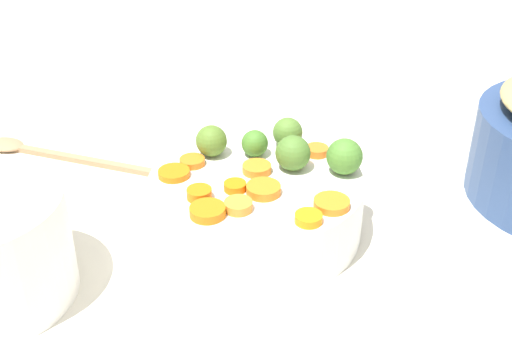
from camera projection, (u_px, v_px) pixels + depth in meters
name	position (u px, v px, depth m)	size (l,w,h in m)	color
tabletop	(289.00, 249.00, 0.78)	(2.40, 2.40, 0.02)	silver
serving_bowl_carrots	(256.00, 204.00, 0.78)	(0.25, 0.25, 0.07)	white
carrot_slice_0	(199.00, 194.00, 0.72)	(0.03, 0.03, 0.01)	orange
carrot_slice_1	(238.00, 206.00, 0.70)	(0.03, 0.03, 0.01)	orange
carrot_slice_2	(235.00, 186.00, 0.73)	(0.03, 0.03, 0.01)	orange
carrot_slice_3	(174.00, 173.00, 0.76)	(0.04, 0.04, 0.01)	orange
carrot_slice_4	(332.00, 203.00, 0.70)	(0.04, 0.04, 0.01)	orange
carrot_slice_5	(208.00, 211.00, 0.69)	(0.04, 0.04, 0.01)	orange
carrot_slice_6	(309.00, 218.00, 0.68)	(0.03, 0.03, 0.01)	orange
carrot_slice_7	(192.00, 161.00, 0.78)	(0.03, 0.03, 0.01)	orange
carrot_slice_8	(317.00, 151.00, 0.80)	(0.03, 0.03, 0.01)	orange
carrot_slice_9	(258.00, 168.00, 0.77)	(0.03, 0.03, 0.01)	orange
carrot_slice_10	(263.00, 189.00, 0.73)	(0.04, 0.04, 0.01)	orange
brussels_sprout_0	(293.00, 153.00, 0.77)	(0.04, 0.04, 0.04)	#4A752C
brussels_sprout_1	(211.00, 141.00, 0.80)	(0.04, 0.04, 0.04)	#527629
brussels_sprout_2	(255.00, 143.00, 0.80)	(0.03, 0.03, 0.03)	#447929
brussels_sprout_3	(288.00, 132.00, 0.82)	(0.04, 0.04, 0.04)	#517B2E
brussels_sprout_4	(344.00, 156.00, 0.76)	(0.04, 0.04, 0.04)	#477D2D
wooden_spoon	(46.00, 153.00, 0.95)	(0.16, 0.29, 0.01)	#A67D58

